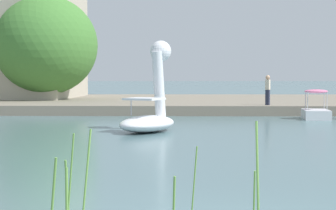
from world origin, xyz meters
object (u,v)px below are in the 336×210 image
person_on_path (268,89)px  tree_willow_near_path (46,45)px  swan_boat (151,108)px  pedal_boat_pink (316,110)px

person_on_path → tree_willow_near_path: bearing=152.4°
swan_boat → tree_willow_near_path: bearing=114.7°
pedal_boat_pink → tree_willow_near_path: bearing=146.5°
pedal_boat_pink → person_on_path: bearing=121.3°
tree_willow_near_path → pedal_boat_pink: bearing=-33.5°
swan_boat → pedal_boat_pink: bearing=40.7°
swan_boat → tree_willow_near_path: tree_willow_near_path is taller
pedal_boat_pink → tree_willow_near_path: 19.76m
tree_willow_near_path → person_on_path: 16.25m
swan_boat → tree_willow_near_path: (-8.12, 17.61, 3.36)m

